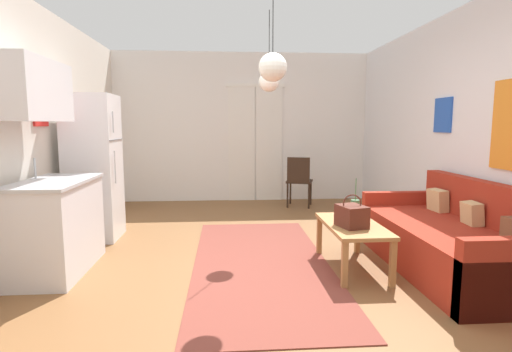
{
  "coord_description": "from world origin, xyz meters",
  "views": [
    {
      "loc": [
        -0.3,
        -3.49,
        1.4
      ],
      "look_at": [
        0.07,
        1.44,
        0.76
      ],
      "focal_mm": 27.98,
      "sensor_mm": 36.0,
      "label": 1
    }
  ],
  "objects_px": {
    "bamboo_vase": "(355,209)",
    "accent_chair": "(299,179)",
    "refrigerator": "(94,168)",
    "couch": "(454,242)",
    "coffee_table": "(352,230)",
    "pendant_lamp_near": "(273,67)",
    "handbag": "(352,216)",
    "pendant_lamp_far": "(269,81)"
  },
  "relations": [
    {
      "from": "refrigerator",
      "to": "pendant_lamp_far",
      "type": "relative_size",
      "value": 1.93
    },
    {
      "from": "bamboo_vase",
      "to": "accent_chair",
      "type": "xyz_separation_m",
      "value": [
        -0.06,
        2.77,
        -0.06
      ]
    },
    {
      "from": "coffee_table",
      "to": "handbag",
      "type": "height_order",
      "value": "handbag"
    },
    {
      "from": "pendant_lamp_near",
      "to": "pendant_lamp_far",
      "type": "bearing_deg",
      "value": 85.31
    },
    {
      "from": "accent_chair",
      "to": "pendant_lamp_near",
      "type": "bearing_deg",
      "value": 92.53
    },
    {
      "from": "handbag",
      "to": "coffee_table",
      "type": "bearing_deg",
      "value": 67.02
    },
    {
      "from": "bamboo_vase",
      "to": "refrigerator",
      "type": "xyz_separation_m",
      "value": [
        -2.91,
        1.1,
        0.33
      ]
    },
    {
      "from": "bamboo_vase",
      "to": "pendant_lamp_near",
      "type": "relative_size",
      "value": 0.45
    },
    {
      "from": "bamboo_vase",
      "to": "accent_chair",
      "type": "distance_m",
      "value": 2.77
    },
    {
      "from": "pendant_lamp_far",
      "to": "couch",
      "type": "bearing_deg",
      "value": -33.91
    },
    {
      "from": "bamboo_vase",
      "to": "coffee_table",
      "type": "bearing_deg",
      "value": -114.36
    },
    {
      "from": "couch",
      "to": "bamboo_vase",
      "type": "relative_size",
      "value": 4.92
    },
    {
      "from": "coffee_table",
      "to": "pendant_lamp_near",
      "type": "height_order",
      "value": "pendant_lamp_near"
    },
    {
      "from": "pendant_lamp_far",
      "to": "coffee_table",
      "type": "bearing_deg",
      "value": -54.81
    },
    {
      "from": "coffee_table",
      "to": "bamboo_vase",
      "type": "bearing_deg",
      "value": 65.64
    },
    {
      "from": "couch",
      "to": "refrigerator",
      "type": "distance_m",
      "value": 4.09
    },
    {
      "from": "bamboo_vase",
      "to": "handbag",
      "type": "xyz_separation_m",
      "value": [
        -0.13,
        -0.29,
        0.0
      ]
    },
    {
      "from": "refrigerator",
      "to": "pendant_lamp_near",
      "type": "bearing_deg",
      "value": -35.73
    },
    {
      "from": "accent_chair",
      "to": "pendant_lamp_near",
      "type": "distance_m",
      "value": 3.53
    },
    {
      "from": "couch",
      "to": "coffee_table",
      "type": "xyz_separation_m",
      "value": [
        -0.97,
        0.12,
        0.11
      ]
    },
    {
      "from": "couch",
      "to": "handbag",
      "type": "relative_size",
      "value": 6.45
    },
    {
      "from": "bamboo_vase",
      "to": "refrigerator",
      "type": "distance_m",
      "value": 3.13
    },
    {
      "from": "bamboo_vase",
      "to": "pendant_lamp_far",
      "type": "bearing_deg",
      "value": 133.6
    },
    {
      "from": "couch",
      "to": "bamboo_vase",
      "type": "xyz_separation_m",
      "value": [
        -0.88,
        0.3,
        0.27
      ]
    },
    {
      "from": "couch",
      "to": "pendant_lamp_far",
      "type": "relative_size",
      "value": 2.25
    },
    {
      "from": "bamboo_vase",
      "to": "accent_chair",
      "type": "relative_size",
      "value": 0.49
    },
    {
      "from": "couch",
      "to": "pendant_lamp_near",
      "type": "relative_size",
      "value": 2.23
    },
    {
      "from": "couch",
      "to": "refrigerator",
      "type": "xyz_separation_m",
      "value": [
        -3.8,
        1.4,
        0.6
      ]
    },
    {
      "from": "refrigerator",
      "to": "bamboo_vase",
      "type": "bearing_deg",
      "value": -20.7
    },
    {
      "from": "couch",
      "to": "coffee_table",
      "type": "distance_m",
      "value": 0.98
    },
    {
      "from": "handbag",
      "to": "accent_chair",
      "type": "distance_m",
      "value": 3.07
    },
    {
      "from": "accent_chair",
      "to": "pendant_lamp_near",
      "type": "height_order",
      "value": "pendant_lamp_near"
    },
    {
      "from": "refrigerator",
      "to": "pendant_lamp_near",
      "type": "xyz_separation_m",
      "value": [
        2.02,
        -1.46,
        1.02
      ]
    },
    {
      "from": "pendant_lamp_near",
      "to": "bamboo_vase",
      "type": "bearing_deg",
      "value": 21.77
    },
    {
      "from": "couch",
      "to": "coffee_table",
      "type": "height_order",
      "value": "couch"
    },
    {
      "from": "coffee_table",
      "to": "pendant_lamp_near",
      "type": "xyz_separation_m",
      "value": [
        -0.81,
        -0.18,
        1.51
      ]
    },
    {
      "from": "handbag",
      "to": "refrigerator",
      "type": "xyz_separation_m",
      "value": [
        -2.78,
        1.4,
        0.33
      ]
    },
    {
      "from": "pendant_lamp_near",
      "to": "couch",
      "type": "bearing_deg",
      "value": 1.93
    },
    {
      "from": "couch",
      "to": "handbag",
      "type": "height_order",
      "value": "couch"
    },
    {
      "from": "accent_chair",
      "to": "pendant_lamp_far",
      "type": "relative_size",
      "value": 0.94
    },
    {
      "from": "coffee_table",
      "to": "handbag",
      "type": "relative_size",
      "value": 3.16
    },
    {
      "from": "accent_chair",
      "to": "couch",
      "type": "bearing_deg",
      "value": 124.48
    }
  ]
}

